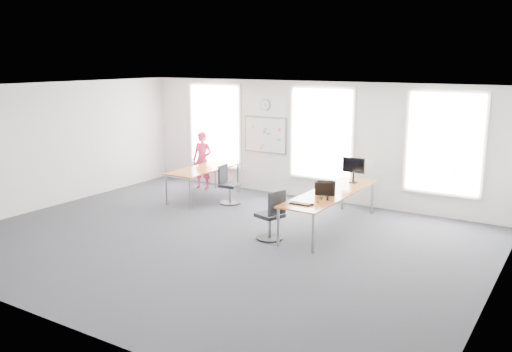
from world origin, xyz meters
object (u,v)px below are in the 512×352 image
Objects in this scene: desk_left at (203,171)px; keyboard at (300,204)px; headphones at (325,198)px; monitor at (353,168)px; chair_left at (228,187)px; chair_right at (272,218)px; desk_right at (330,195)px; person at (202,160)px.

keyboard reaches higher than desk_left.
desk_left is 12.44× the size of headphones.
chair_left is at bearing -171.02° from monitor.
chair_right is 5.79× the size of headphones.
chair_right is (3.17, -1.92, -0.28)m from desk_left.
keyboard is 2.35m from monitor.
desk_right is 5.64× the size of monitor.
headphones is (4.70, -2.14, 0.04)m from person.
monitor is at bearing -85.73° from chair_left.
person is 3.76× the size of keyboard.
desk_right is 1.19m from monitor.
desk_left is 1.37× the size of person.
person is 2.77× the size of monitor.
person reaches higher than headphones.
keyboard is (2.92, -1.74, 0.38)m from chair_left.
desk_right is 0.68m from headphones.
desk_left is 5.14× the size of keyboard.
person is at bearing 173.49° from monitor.
desk_right is 2.04× the size of person.
keyboard is (-0.08, -1.21, 0.06)m from desk_right.
chair_right reaches higher than desk_left.
chair_right is at bearing -144.36° from headphones.
chair_right reaches higher than desk_right.
monitor is (3.06, 0.59, 0.71)m from chair_left.
headphones is at bearing -17.70° from desk_left.
person is (-4.53, 1.49, 0.06)m from desk_right.
chair_left is (0.84, -0.10, -0.30)m from desk_left.
person is at bearing 144.19° from keyboard.
desk_left is at bearing 76.42° from chair_left.
chair_left is at bearing -42.19° from person.
desk_right is at bearing 81.42° from keyboard.
desk_right is 3.20× the size of chair_right.
keyboard is 0.62m from headphones.
desk_left is 2.26× the size of chair_left.
keyboard is at bearing -26.10° from desk_left.
desk_right is 3.89m from desk_left.
headphones is (0.26, 0.56, 0.04)m from keyboard.
headphones is at bearing -88.00° from monitor.
keyboard is at bearing 115.47° from chair_right.
monitor is at bearing -179.45° from chair_right.
desk_left is at bearing 160.51° from headphones.
desk_right is at bearing -94.63° from monitor.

